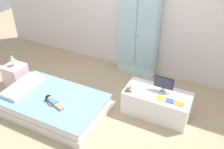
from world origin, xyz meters
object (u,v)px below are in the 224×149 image
at_px(tv_stand, 157,103).
at_px(book_blue, 170,101).
at_px(nightstand, 16,75).
at_px(wardrobe, 138,33).
at_px(rocking_horse_toy, 129,88).
at_px(bed, 54,105).
at_px(table_lamp, 12,59).
at_px(book_yellow, 161,98).
at_px(tv_monitor, 164,83).
at_px(doll, 51,100).
at_px(book_orange, 179,104).

distance_m(tv_stand, book_blue, 0.32).
distance_m(nightstand, wardrobe, 2.36).
relative_size(wardrobe, rocking_horse_toy, 12.74).
relative_size(bed, book_blue, 13.42).
xyz_separation_m(table_lamp, book_yellow, (2.60, 0.29, -0.15)).
height_order(table_lamp, tv_monitor, tv_monitor).
height_order(tv_stand, book_yellow, book_yellow).
distance_m(nightstand, rocking_horse_toy, 2.15).
height_order(table_lamp, tv_stand, table_lamp).
xyz_separation_m(table_lamp, rocking_horse_toy, (2.12, 0.24, -0.09)).
height_order(table_lamp, book_blue, table_lamp).
height_order(doll, book_yellow, book_yellow).
relative_size(table_lamp, book_blue, 1.79).
xyz_separation_m(nightstand, table_lamp, (-0.00, -0.00, 0.35)).
height_order(bed, table_lamp, table_lamp).
height_order(table_lamp, rocking_horse_toy, table_lamp).
relative_size(bed, tv_monitor, 5.36).
relative_size(nightstand, book_orange, 2.69).
height_order(rocking_horse_toy, book_orange, rocking_horse_toy).
distance_m(doll, tv_monitor, 1.72).
distance_m(table_lamp, book_blue, 2.76).
height_order(tv_stand, tv_monitor, tv_monitor).
relative_size(table_lamp, rocking_horse_toy, 1.60).
distance_m(bed, wardrobe, 1.97).
bearing_deg(book_yellow, table_lamp, -173.66).
height_order(bed, tv_stand, tv_stand).
relative_size(doll, book_blue, 3.27).
bearing_deg(tv_stand, doll, -150.98).
bearing_deg(doll, tv_monitor, 30.71).
xyz_separation_m(tv_stand, rocking_horse_toy, (-0.41, -0.16, 0.27)).
xyz_separation_m(tv_monitor, rocking_horse_toy, (-0.46, -0.25, -0.08)).
bearing_deg(tv_monitor, rocking_horse_toy, -151.74).
relative_size(nightstand, table_lamp, 1.97).
xyz_separation_m(doll, nightstand, (-1.11, 0.38, -0.11)).
relative_size(doll, book_yellow, 2.97).
bearing_deg(doll, book_blue, 22.40).
xyz_separation_m(table_lamp, book_orange, (2.87, 0.29, -0.15)).
relative_size(table_lamp, tv_monitor, 0.72).
relative_size(tv_monitor, rocking_horse_toy, 2.23).
relative_size(nightstand, book_blue, 3.53).
distance_m(bed, table_lamp, 1.18).
height_order(nightstand, wardrobe, wardrobe).
height_order(wardrobe, tv_stand, wardrobe).
relative_size(nightstand, tv_stand, 0.41).
xyz_separation_m(nightstand, book_orange, (2.87, 0.29, 0.20)).
distance_m(doll, book_blue, 1.77).
distance_m(book_yellow, book_blue, 0.14).
xyz_separation_m(tv_monitor, book_orange, (0.30, -0.20, -0.14)).
distance_m(nightstand, tv_stand, 2.56).
height_order(bed, doll, doll).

